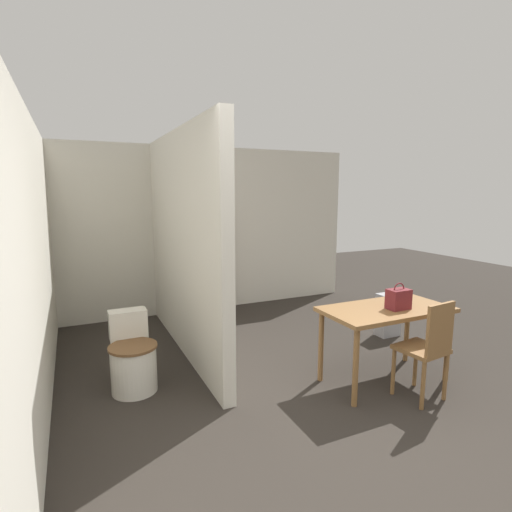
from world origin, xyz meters
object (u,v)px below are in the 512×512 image
at_px(dining_table, 386,316).
at_px(space_heater, 388,315).
at_px(wooden_cabinet, 200,263).
at_px(toilet, 133,359).
at_px(wooden_chair, 428,347).
at_px(handbag, 398,299).

distance_m(dining_table, space_heater, 1.38).
xyz_separation_m(wooden_cabinet, space_heater, (1.91, -1.91, -0.50)).
xyz_separation_m(toilet, wooden_cabinet, (1.27, 1.99, 0.49)).
bearing_deg(wooden_chair, wooden_cabinet, 101.33).
bearing_deg(dining_table, toilet, 158.91).
distance_m(dining_table, wooden_cabinet, 3.02).
xyz_separation_m(handbag, wooden_cabinet, (-1.04, 2.94, -0.06)).
bearing_deg(wooden_chair, toilet, 144.27).
height_order(toilet, handbag, handbag).
bearing_deg(wooden_chair, dining_table, 93.20).
height_order(dining_table, handbag, handbag).
bearing_deg(dining_table, wooden_cabinet, 108.85).
relative_size(wooden_chair, space_heater, 1.66).
bearing_deg(wooden_cabinet, space_heater, -45.04).
xyz_separation_m(dining_table, handbag, (0.07, -0.08, 0.19)).
distance_m(wooden_chair, toilet, 2.67).
bearing_deg(wooden_chair, space_heater, 51.88).
height_order(wooden_chair, wooden_cabinet, wooden_cabinet).
height_order(toilet, space_heater, toilet).
bearing_deg(wooden_chair, handbag, 84.69).
height_order(handbag, wooden_cabinet, wooden_cabinet).
bearing_deg(handbag, wooden_cabinet, 109.56).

